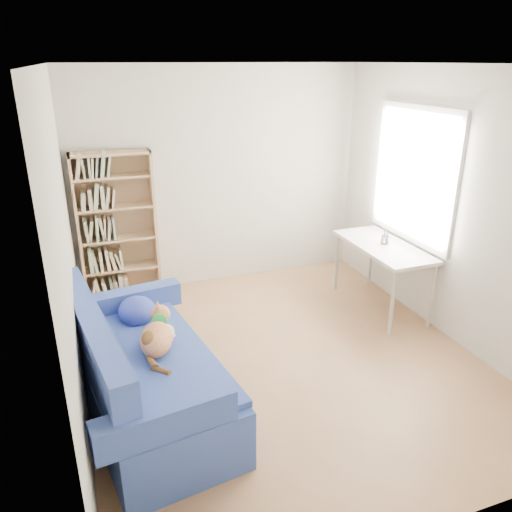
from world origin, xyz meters
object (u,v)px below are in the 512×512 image
Objects in this scene: sofa at (142,373)px; bookshelf at (118,234)px; pen_cup at (385,238)px; desk at (383,251)px.

bookshelf is (0.07, 2.17, 0.44)m from sofa.
sofa is 1.18× the size of bookshelf.
bookshelf is at bearing 156.00° from pen_cup.
desk is 0.14m from pen_cup.
desk is (2.70, -1.24, -0.11)m from bookshelf.
bookshelf is at bearing 79.68° from sofa.
sofa is 2.99m from pen_cup.
sofa is at bearing -91.82° from bookshelf.
pen_cup reaches higher than desk.
bookshelf is 10.14× the size of pen_cup.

